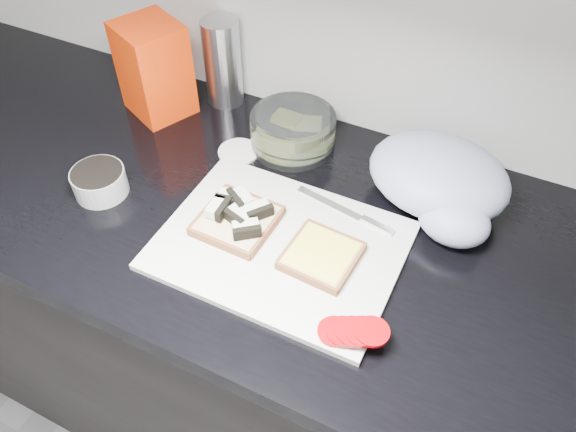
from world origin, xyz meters
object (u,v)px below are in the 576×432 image
object	(u,v)px
bread_bag	(154,69)
steel_canister	(223,62)
cutting_board	(280,245)
glass_bowl	(293,131)

from	to	relation	value
bread_bag	steel_canister	bearing A→B (deg)	63.73
bread_bag	cutting_board	bearing A→B (deg)	-5.98
cutting_board	bread_bag	bearing A→B (deg)	149.48
cutting_board	glass_bowl	bearing A→B (deg)	111.27
glass_bowl	bread_bag	world-z (taller)	bread_bag
steel_canister	cutting_board	bearing A→B (deg)	-47.82
bread_bag	steel_canister	world-z (taller)	bread_bag
glass_bowl	steel_canister	world-z (taller)	steel_canister
glass_bowl	bread_bag	size ratio (longest dim) A/B	0.86
bread_bag	steel_canister	distance (m)	0.14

